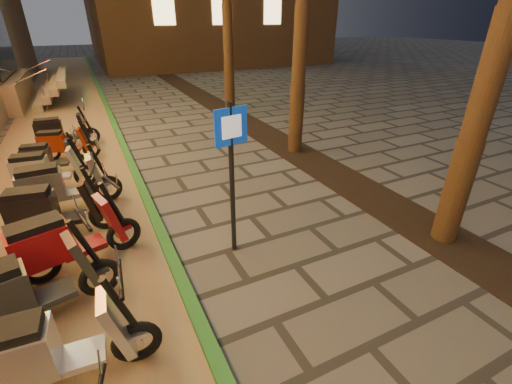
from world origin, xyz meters
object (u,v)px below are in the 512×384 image
pedestrian_sign (232,161)px  scooter_10 (44,170)px  scooter_9 (58,185)px  scooter_12 (61,143)px  scooter_5 (45,351)px  scooter_6 (22,291)px  scooter_8 (50,209)px  scooter_11 (47,157)px  scooter_13 (59,131)px  scooter_7 (63,241)px

pedestrian_sign → scooter_10: size_ratio=1.49×
scooter_9 → scooter_12: size_ratio=1.23×
scooter_5 → scooter_6: bearing=109.0°
scooter_6 → scooter_8: scooter_6 is taller
scooter_9 → scooter_11: bearing=95.7°
scooter_11 → scooter_10: bearing=-83.2°
pedestrian_sign → scooter_12: 6.56m
scooter_11 → scooter_13: scooter_13 is taller
pedestrian_sign → scooter_11: (-2.91, 4.88, -1.15)m
scooter_6 → scooter_5: bearing=-87.8°
scooter_11 → scooter_12: (0.29, 1.02, 0.01)m
scooter_13 → scooter_7: bearing=-87.8°
scooter_10 → scooter_11: 1.00m
scooter_11 → scooter_8: bearing=-79.5°
scooter_8 → scooter_9: 0.98m
scooter_5 → scooter_12: (0.02, 7.32, -0.08)m
scooter_10 → scooter_8: bearing=-78.6°
scooter_6 → scooter_11: size_ratio=1.23×
scooter_6 → scooter_11: bearing=76.6°
scooter_5 → scooter_6: scooter_6 is taller
scooter_7 → scooter_10: size_ratio=1.11×
scooter_8 → scooter_13: (0.05, 5.20, -0.02)m
pedestrian_sign → scooter_9: bearing=122.1°
scooter_7 → scooter_9: 2.16m
pedestrian_sign → scooter_8: size_ratio=1.39×
scooter_7 → scooter_10: (-0.42, 3.30, -0.06)m
scooter_12 → scooter_10: bearing=-85.6°
scooter_6 → scooter_11: (0.02, 5.24, -0.11)m
scooter_6 → scooter_7: bearing=51.8°
scooter_10 → scooter_12: size_ratio=1.11×
scooter_13 → scooter_11: bearing=-95.9°
scooter_11 → scooter_13: (0.24, 2.09, 0.07)m
scooter_12 → scooter_11: bearing=-93.2°
scooter_10 → scooter_13: size_ratio=0.98×
scooter_7 → scooter_8: 1.21m
scooter_6 → scooter_11: 5.24m
pedestrian_sign → scooter_5: bearing=-163.2°
scooter_5 → scooter_6: 1.10m
scooter_5 → scooter_13: (-0.04, 8.39, -0.02)m
scooter_13 → scooter_6: bearing=-91.4°
scooter_5 → scooter_8: (-0.08, 3.19, -0.00)m
scooter_5 → scooter_10: (-0.28, 5.30, -0.04)m
scooter_8 → scooter_11: bearing=103.4°
scooter_8 → scooter_10: (-0.19, 2.11, -0.03)m
scooter_6 → scooter_10: 4.24m
scooter_11 → scooter_12: size_ratio=0.99×
pedestrian_sign → scooter_10: bearing=115.4°
scooter_7 → scooter_13: scooter_7 is taller
scooter_10 → scooter_11: bearing=96.0°
scooter_8 → scooter_9: scooter_9 is taller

